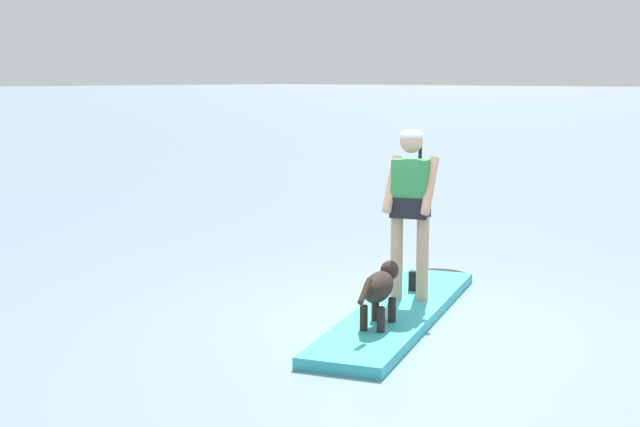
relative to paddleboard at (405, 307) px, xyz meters
The scene contains 4 objects.
ground_plane 0.24m from the paddleboard, 158.40° to the right, with size 400.00×400.00×0.00m, color gray.
paddleboard is the anchor object (origin of this frame).
person_paddler 1.03m from the paddleboard, 21.60° to the left, with size 0.68×0.59×1.66m.
dog 0.92m from the paddleboard, 158.40° to the right, with size 0.98×0.45×0.52m.
Camera 1 is at (-6.51, -4.94, 2.26)m, focal length 49.86 mm.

